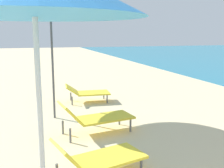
% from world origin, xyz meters
% --- Properties ---
extents(lounger_second_shoreside, '(1.39, 0.88, 0.59)m').
position_xyz_m(lounger_second_shoreside, '(-0.36, 4.19, 0.28)').
color(lounger_second_shoreside, yellow).
rests_on(lounger_second_shoreside, ground).
extents(umbrella_farthest, '(2.46, 2.46, 2.87)m').
position_xyz_m(umbrella_farthest, '(-0.70, 7.10, 2.56)').
color(umbrella_farthest, '#4C4C51').
rests_on(umbrella_farthest, ground).
extents(lounger_farthest_shoreside, '(1.31, 0.73, 0.53)m').
position_xyz_m(lounger_farthest_shoreside, '(0.35, 8.37, 0.29)').
color(lounger_farthest_shoreside, yellow).
rests_on(lounger_farthest_shoreside, ground).
extents(lounger_farthest_inland, '(1.55, 0.82, 0.69)m').
position_xyz_m(lounger_farthest_inland, '(-0.01, 5.83, 0.35)').
color(lounger_farthest_inland, yellow).
rests_on(lounger_farthest_inland, ground).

